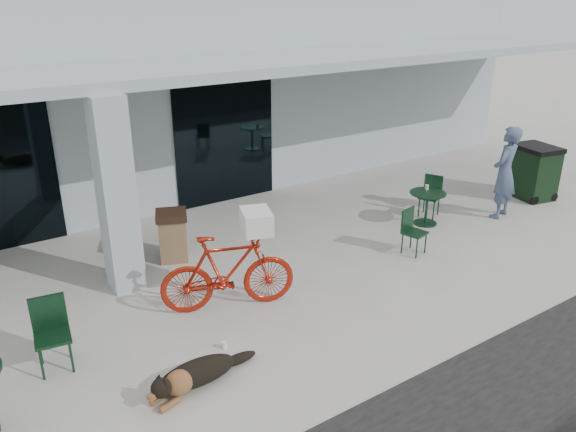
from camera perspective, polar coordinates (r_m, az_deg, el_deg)
ground at (r=8.35m, az=-0.76°, el=-10.67°), size 80.00×80.00×0.00m
building at (r=15.07m, az=-19.25°, el=12.19°), size 22.00×7.00×4.50m
storefront_glass_right at (r=12.65m, az=-6.39°, el=7.40°), size 2.40×0.06×2.70m
column at (r=9.02m, az=-17.02°, el=1.91°), size 0.50×0.50×3.12m
overhang at (r=10.32m, az=-12.23°, el=14.30°), size 22.00×2.80×0.18m
bicycle at (r=8.44m, az=-6.12°, el=-5.67°), size 2.09×1.21×1.21m
laundry_basket at (r=8.18m, az=-3.23°, el=-0.54°), size 0.57×0.66×0.33m
dog at (r=7.18m, az=-9.16°, el=-15.30°), size 1.21×0.66×0.38m
cup_near_dog at (r=7.83m, az=-6.49°, el=-12.91°), size 0.10×0.10×0.10m
cafe_chair_near at (r=7.77m, az=-22.82°, el=-11.20°), size 0.50×0.53×0.96m
cafe_table_far at (r=11.86m, az=13.89°, el=0.78°), size 0.93×0.93×0.69m
cafe_chair_far_a at (r=10.45m, az=12.76°, el=-1.61°), size 0.46×0.49×0.84m
cafe_chair_far_b at (r=12.28m, az=14.20°, el=1.92°), size 0.55×0.53×0.87m
person at (r=12.54m, az=21.16°, el=4.13°), size 0.81×0.64×1.95m
cup_on_table at (r=11.90m, az=13.92°, el=2.86°), size 0.09×0.09×0.10m
trash_receptacle at (r=10.17m, az=-11.63°, el=-1.97°), size 0.69×0.69×0.91m
wheeled_bin at (r=14.14m, az=23.65°, el=4.13°), size 0.93×1.09×1.23m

